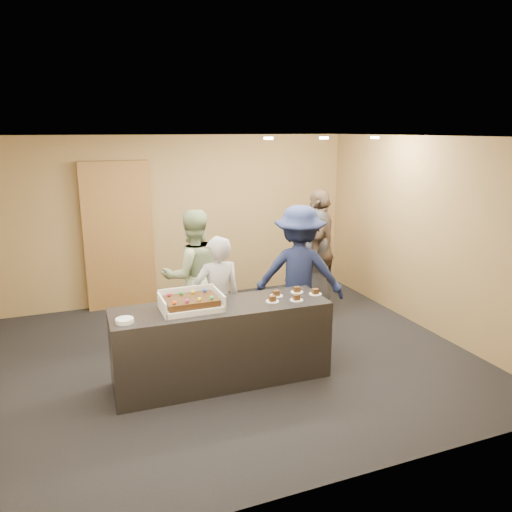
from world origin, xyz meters
name	(u,v)px	position (x,y,z in m)	size (l,w,h in m)	color
room	(222,253)	(0.00, 0.00, 1.35)	(6.04, 6.00, 2.70)	black
serving_counter	(222,343)	(-0.19, -0.53, 0.45)	(2.40, 0.70, 0.90)	black
storage_cabinet	(118,236)	(-0.94, 2.41, 1.16)	(1.06, 0.15, 2.32)	brown
cake_box	(191,305)	(-0.52, -0.51, 0.94)	(0.65, 0.45, 0.19)	white
sheet_cake	(191,301)	(-0.52, -0.53, 1.00)	(0.55, 0.38, 0.11)	#351E0C
plate_stack	(125,321)	(-1.24, -0.65, 0.92)	(0.18, 0.18, 0.04)	white
slice_a	(272,300)	(0.39, -0.62, 0.92)	(0.15, 0.15, 0.07)	white
slice_b	(276,294)	(0.51, -0.46, 0.92)	(0.15, 0.15, 0.07)	white
slice_c	(297,298)	(0.66, -0.68, 0.92)	(0.15, 0.15, 0.07)	white
slice_d	(297,290)	(0.79, -0.42, 0.92)	(0.15, 0.15, 0.07)	white
slice_e	(315,292)	(0.96, -0.57, 0.92)	(0.15, 0.15, 0.07)	white
person_server_grey	(218,301)	(-0.08, -0.06, 0.79)	(0.58, 0.38, 1.58)	#AAAAAF
person_sage_man	(193,275)	(-0.17, 0.77, 0.89)	(0.86, 0.67, 1.77)	#98AE7E
person_navy_man	(299,274)	(1.14, 0.22, 0.92)	(1.18, 0.68, 1.83)	#182046
person_brown_extra	(319,251)	(1.90, 1.07, 0.96)	(1.13, 0.47, 1.92)	brown
person_dark_suit	(312,262)	(1.74, 0.99, 0.82)	(0.80, 0.52, 1.65)	#26262B
ceiling_spotlights	(324,138)	(1.60, 0.50, 2.67)	(1.72, 0.12, 0.03)	#FFEAC6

